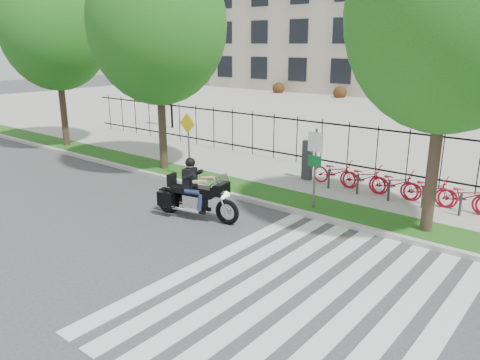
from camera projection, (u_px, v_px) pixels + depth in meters
The scene contains 15 objects.
ground at pixel (152, 238), 12.77m from camera, with size 120.00×120.00×0.00m, color #3A3A3D.
curb at pixel (245, 198), 15.81m from camera, with size 60.00×0.20×0.15m, color #B4B1AA.
grass_verge at pixel (260, 192), 16.44m from camera, with size 60.00×1.50×0.15m, color #205615.
sidewalk at pixel (298, 177), 18.31m from camera, with size 60.00×3.50×0.15m, color gray.
plaza at pixel (438, 122), 31.41m from camera, with size 80.00×34.00×0.10m, color gray.
crosswalk_stripes at pixel (303, 295), 9.86m from camera, with size 5.70×8.00×0.01m, color silver, non-canonical shape.
iron_fence at pixel (321, 143), 19.31m from camera, with size 30.00×0.06×2.00m, color black, non-canonical shape.
lamp_post_left at pixel (170, 76), 28.07m from camera, with size 1.06×0.70×4.25m.
street_tree_0 at pixel (55, 28), 22.23m from camera, with size 5.13×5.13×8.63m.
street_tree_1 at pixel (158, 24), 17.82m from camera, with size 5.33×5.33×8.74m.
street_tree_2 at pixel (451, 13), 11.36m from camera, with size 5.18×5.18×8.67m.
bike_share_station at pixel (409, 186), 15.30m from camera, with size 7.78×0.86×1.50m.
sign_pole_regulatory at pixel (315, 158), 14.28m from camera, with size 0.50×0.09×2.50m.
sign_pole_warning at pixel (188, 137), 17.58m from camera, with size 0.78×0.09×2.49m.
motorcycle_rider at pixel (196, 195), 14.05m from camera, with size 2.90×1.12×2.25m.
Camera 1 is at (9.31, -7.66, 5.11)m, focal length 35.00 mm.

